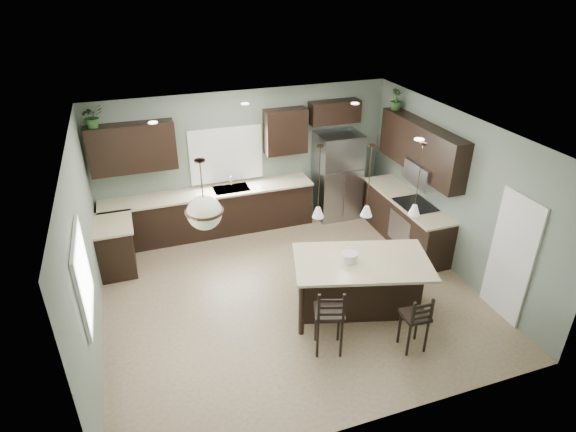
# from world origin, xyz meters

# --- Properties ---
(ground) EXTENTS (6.00, 6.00, 0.00)m
(ground) POSITION_xyz_m (0.00, 0.00, 0.00)
(ground) COLOR #9E8466
(ground) RESTS_ON ground
(pantry_door) EXTENTS (0.04, 0.82, 2.04)m
(pantry_door) POSITION_xyz_m (2.98, -1.55, 1.02)
(pantry_door) COLOR white
(pantry_door) RESTS_ON ground
(window_back) EXTENTS (1.35, 0.02, 1.00)m
(window_back) POSITION_xyz_m (-0.40, 2.73, 1.55)
(window_back) COLOR white
(window_back) RESTS_ON room_shell
(window_left) EXTENTS (0.02, 1.10, 1.00)m
(window_left) POSITION_xyz_m (-2.98, -0.80, 1.55)
(window_left) COLOR white
(window_left) RESTS_ON room_shell
(left_return_cabs) EXTENTS (0.60, 0.90, 0.90)m
(left_return_cabs) POSITION_xyz_m (-2.70, 1.70, 0.45)
(left_return_cabs) COLOR black
(left_return_cabs) RESTS_ON ground
(left_return_countertop) EXTENTS (0.66, 0.96, 0.04)m
(left_return_countertop) POSITION_xyz_m (-2.68, 1.70, 0.92)
(left_return_countertop) COLOR beige
(left_return_countertop) RESTS_ON left_return_cabs
(back_lower_cabs) EXTENTS (4.20, 0.60, 0.90)m
(back_lower_cabs) POSITION_xyz_m (-0.85, 2.45, 0.45)
(back_lower_cabs) COLOR black
(back_lower_cabs) RESTS_ON ground
(back_countertop) EXTENTS (4.20, 0.66, 0.04)m
(back_countertop) POSITION_xyz_m (-0.85, 2.43, 0.92)
(back_countertop) COLOR beige
(back_countertop) RESTS_ON back_lower_cabs
(sink_inset) EXTENTS (0.70, 0.45, 0.01)m
(sink_inset) POSITION_xyz_m (-0.40, 2.43, 0.94)
(sink_inset) COLOR gray
(sink_inset) RESTS_ON back_countertop
(faucet) EXTENTS (0.02, 0.02, 0.28)m
(faucet) POSITION_xyz_m (-0.40, 2.40, 1.08)
(faucet) COLOR silver
(faucet) RESTS_ON back_countertop
(back_upper_left) EXTENTS (1.55, 0.34, 0.90)m
(back_upper_left) POSITION_xyz_m (-2.15, 2.58, 1.95)
(back_upper_left) COLOR black
(back_upper_left) RESTS_ON room_shell
(back_upper_right) EXTENTS (0.85, 0.34, 0.90)m
(back_upper_right) POSITION_xyz_m (0.80, 2.58, 1.95)
(back_upper_right) COLOR black
(back_upper_right) RESTS_ON room_shell
(fridge_header) EXTENTS (1.05, 0.34, 0.45)m
(fridge_header) POSITION_xyz_m (1.85, 2.58, 2.25)
(fridge_header) COLOR black
(fridge_header) RESTS_ON room_shell
(right_lower_cabs) EXTENTS (0.60, 2.35, 0.90)m
(right_lower_cabs) POSITION_xyz_m (2.70, 0.87, 0.45)
(right_lower_cabs) COLOR black
(right_lower_cabs) RESTS_ON ground
(right_countertop) EXTENTS (0.66, 2.35, 0.04)m
(right_countertop) POSITION_xyz_m (2.68, 0.87, 0.92)
(right_countertop) COLOR beige
(right_countertop) RESTS_ON right_lower_cabs
(cooktop) EXTENTS (0.58, 0.75, 0.02)m
(cooktop) POSITION_xyz_m (2.68, 0.60, 0.94)
(cooktop) COLOR black
(cooktop) RESTS_ON right_countertop
(wall_oven_front) EXTENTS (0.01, 0.72, 0.60)m
(wall_oven_front) POSITION_xyz_m (2.40, 0.60, 0.45)
(wall_oven_front) COLOR gray
(wall_oven_front) RESTS_ON right_lower_cabs
(right_upper_cabs) EXTENTS (0.34, 2.35, 0.90)m
(right_upper_cabs) POSITION_xyz_m (2.83, 0.87, 1.95)
(right_upper_cabs) COLOR black
(right_upper_cabs) RESTS_ON room_shell
(microwave) EXTENTS (0.40, 0.75, 0.40)m
(microwave) POSITION_xyz_m (2.78, 0.60, 1.55)
(microwave) COLOR gray
(microwave) RESTS_ON right_upper_cabs
(refrigerator) EXTENTS (0.90, 0.74, 1.85)m
(refrigerator) POSITION_xyz_m (1.89, 2.37, 0.93)
(refrigerator) COLOR gray
(refrigerator) RESTS_ON ground
(kitchen_island) EXTENTS (2.31, 1.69, 0.92)m
(kitchen_island) POSITION_xyz_m (0.89, -0.77, 0.46)
(kitchen_island) COLOR black
(kitchen_island) RESTS_ON ground
(serving_dish) EXTENTS (0.24, 0.24, 0.14)m
(serving_dish) POSITION_xyz_m (0.70, -0.71, 0.99)
(serving_dish) COLOR silver
(serving_dish) RESTS_ON kitchen_island
(bar_stool_left) EXTENTS (0.52, 0.52, 1.11)m
(bar_stool_left) POSITION_xyz_m (0.08, -1.43, 0.55)
(bar_stool_left) COLOR black
(bar_stool_left) RESTS_ON ground
(bar_stool_right) EXTENTS (0.38, 0.38, 0.96)m
(bar_stool_right) POSITION_xyz_m (1.23, -1.80, 0.48)
(bar_stool_right) COLOR black
(bar_stool_right) RESTS_ON ground
(pendant_left) EXTENTS (0.17, 0.17, 1.10)m
(pendant_left) POSITION_xyz_m (0.22, -0.57, 2.25)
(pendant_left) COLOR white
(pendant_left) RESTS_ON room_shell
(pendant_center) EXTENTS (0.17, 0.17, 1.10)m
(pendant_center) POSITION_xyz_m (0.89, -0.77, 2.25)
(pendant_center) COLOR silver
(pendant_center) RESTS_ON room_shell
(pendant_right) EXTENTS (0.17, 0.17, 1.10)m
(pendant_right) POSITION_xyz_m (1.57, -0.96, 2.25)
(pendant_right) COLOR white
(pendant_right) RESTS_ON room_shell
(chandelier) EXTENTS (0.51, 0.51, 0.98)m
(chandelier) POSITION_xyz_m (-1.40, -0.58, 2.31)
(chandelier) COLOR beige
(chandelier) RESTS_ON room_shell
(plant_back_left) EXTENTS (0.45, 0.43, 0.40)m
(plant_back_left) POSITION_xyz_m (-2.72, 2.55, 2.60)
(plant_back_left) COLOR #22481F
(plant_back_left) RESTS_ON back_upper_left
(plant_right_wall) EXTENTS (0.29, 0.29, 0.40)m
(plant_right_wall) POSITION_xyz_m (2.80, 1.84, 2.60)
(plant_right_wall) COLOR #284C21
(plant_right_wall) RESTS_ON right_upper_cabs
(room_shell) EXTENTS (6.00, 6.00, 6.00)m
(room_shell) POSITION_xyz_m (0.00, 0.00, 1.70)
(room_shell) COLOR slate
(room_shell) RESTS_ON ground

